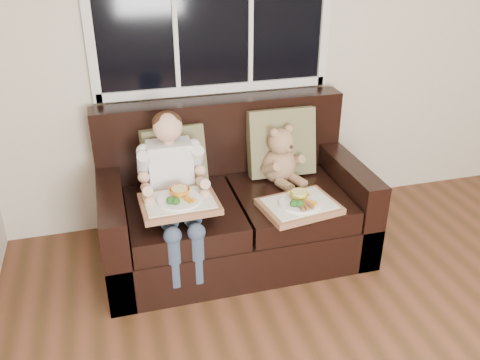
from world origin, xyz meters
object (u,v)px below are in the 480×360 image
object	(u,v)px
child	(173,177)
tray_left	(179,202)
teddy_bear	(280,159)
tray_right	(299,205)
loveseat	(232,208)

from	to	relation	value
child	tray_left	bearing A→B (deg)	-88.23
tray_left	teddy_bear	bearing A→B (deg)	22.31
teddy_bear	tray_left	xyz separation A→B (m)	(-0.73, -0.33, -0.03)
teddy_bear	tray_right	world-z (taller)	teddy_bear
tray_right	teddy_bear	bearing A→B (deg)	79.62
child	teddy_bear	xyz separation A→B (m)	(0.74, 0.15, -0.04)
loveseat	tray_right	distance (m)	0.52
tray_right	child	bearing A→B (deg)	152.99
child	tray_left	xyz separation A→B (m)	(0.01, -0.18, -0.07)
loveseat	teddy_bear	bearing A→B (deg)	5.70
tray_left	tray_right	xyz separation A→B (m)	(0.72, -0.06, -0.10)
tray_left	tray_right	size ratio (longest dim) A/B	0.91
tray_left	tray_right	distance (m)	0.73
loveseat	teddy_bear	world-z (taller)	loveseat
teddy_bear	tray_left	distance (m)	0.80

